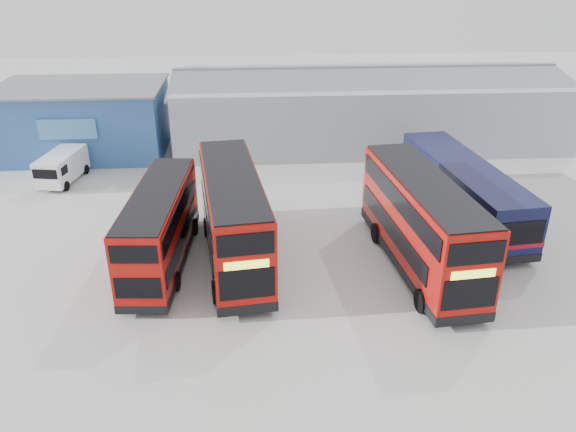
{
  "coord_description": "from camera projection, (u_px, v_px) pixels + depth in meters",
  "views": [
    {
      "loc": [
        -1.36,
        -24.52,
        14.36
      ],
      "look_at": [
        0.39,
        0.93,
        2.1
      ],
      "focal_mm": 35.0,
      "sensor_mm": 36.0,
      "label": 1
    }
  ],
  "objects": [
    {
      "name": "double_decker_centre",
      "position": [
        233.0,
        218.0,
        27.63
      ],
      "size": [
        3.89,
        11.07,
        4.59
      ],
      "rotation": [
        0.0,
        0.0,
        0.12
      ],
      "color": "#A30E09",
      "rests_on": "ground"
    },
    {
      "name": "double_decker_left",
      "position": [
        160.0,
        229.0,
        27.27
      ],
      "size": [
        2.9,
        9.51,
        3.97
      ],
      "rotation": [
        0.0,
        0.0,
        3.07
      ],
      "color": "#A30E09",
      "rests_on": "ground"
    },
    {
      "name": "single_decker_blue",
      "position": [
        462.0,
        191.0,
        32.29
      ],
      "size": [
        4.06,
        12.51,
        3.33
      ],
      "rotation": [
        0.0,
        0.0,
        3.24
      ],
      "color": "#0C1437",
      "rests_on": "ground"
    },
    {
      "name": "ground_plane",
      "position": [
        282.0,
        262.0,
        28.35
      ],
      "size": [
        120.0,
        120.0,
        0.0
      ],
      "primitive_type": "plane",
      "color": "#ABABA5",
      "rests_on": "ground"
    },
    {
      "name": "maintenance_shed",
      "position": [
        365.0,
        107.0,
        45.7
      ],
      "size": [
        30.5,
        12.0,
        5.89
      ],
      "color": "#9CA2AA",
      "rests_on": "ground"
    },
    {
      "name": "office_block",
      "position": [
        84.0,
        119.0,
        42.54
      ],
      "size": [
        12.3,
        8.32,
        5.12
      ],
      "color": "#224A8A",
      "rests_on": "ground"
    },
    {
      "name": "panel_van",
      "position": [
        62.0,
        166.0,
        37.57
      ],
      "size": [
        2.53,
        4.75,
        1.98
      ],
      "rotation": [
        0.0,
        0.0,
        -0.17
      ],
      "color": "white",
      "rests_on": "ground"
    },
    {
      "name": "double_decker_right",
      "position": [
        421.0,
        225.0,
        27.01
      ],
      "size": [
        3.62,
        11.05,
        4.59
      ],
      "rotation": [
        0.0,
        0.0,
        0.09
      ],
      "color": "#A30E09",
      "rests_on": "ground"
    }
  ]
}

